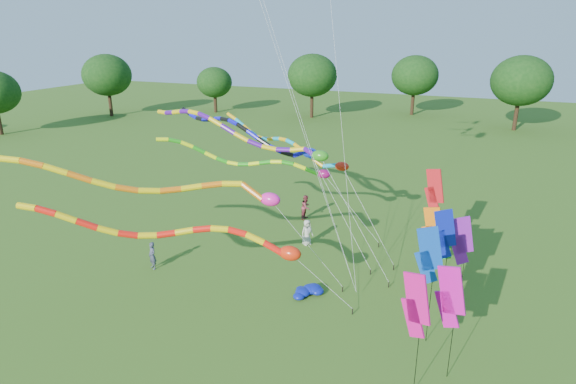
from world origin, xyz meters
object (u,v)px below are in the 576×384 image
at_px(blue_nylon_heap, 306,295).
at_px(person_a, 307,232).
at_px(person_c, 306,207).
at_px(person_b, 152,256).
at_px(tube_kite_red, 195,236).
at_px(tube_kite_orange, 158,184).

xyz_separation_m(blue_nylon_heap, person_a, (-2.08, 5.74, 0.58)).
height_order(blue_nylon_heap, person_c, person_c).
bearing_deg(person_b, tube_kite_red, -1.29).
bearing_deg(person_c, person_a, -154.57).
relative_size(tube_kite_orange, person_c, 8.98).
xyz_separation_m(person_a, person_b, (-6.63, -6.02, -0.02)).
bearing_deg(blue_nylon_heap, person_c, 110.35).
bearing_deg(person_c, tube_kite_red, -178.95).
bearing_deg(person_a, person_c, 57.81).
relative_size(tube_kite_red, person_a, 8.48).
height_order(tube_kite_orange, person_a, tube_kite_orange).
distance_m(person_a, person_c, 4.11).
distance_m(tube_kite_red, person_c, 12.63).
height_order(tube_kite_red, tube_kite_orange, tube_kite_orange).
bearing_deg(tube_kite_orange, person_b, 115.82).
distance_m(person_b, person_c, 11.12).
height_order(person_a, person_b, person_a).
xyz_separation_m(tube_kite_red, person_a, (2.19, 8.45, -2.89)).
bearing_deg(person_b, person_a, 69.61).
distance_m(tube_kite_red, person_a, 9.19).
distance_m(blue_nylon_heap, person_a, 6.13).
height_order(person_b, person_c, person_c).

